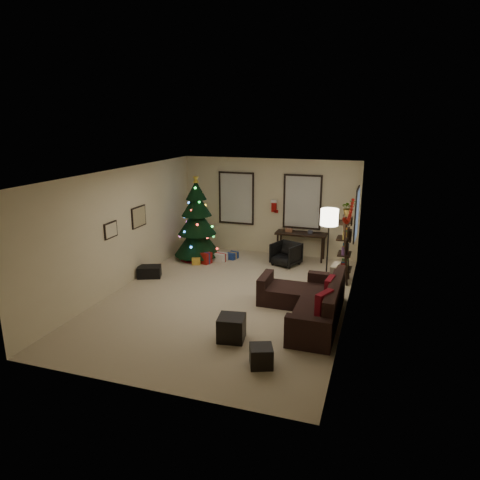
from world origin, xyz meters
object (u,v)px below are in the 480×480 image
Objects in this scene: desk at (301,236)px; bookshelf at (345,249)px; sofa at (311,304)px; christmas_tree at (197,224)px; desk_chair at (286,254)px.

bookshelf reaches higher than desk.
christmas_tree is at bearing 142.54° from sofa.
bookshelf is (0.43, 2.13, 0.54)m from sofa.
bookshelf is at bearing -8.88° from christmas_tree.
christmas_tree is at bearing 171.12° from bookshelf.
desk_chair is at bearing 4.00° from christmas_tree.
christmas_tree reaches higher than bookshelf.
desk_chair is 0.36× the size of bookshelf.
desk_chair is at bearing 153.01° from bookshelf.
desk is 1.96m from bookshelf.
christmas_tree is 2.86m from desk.
desk is (2.72, 0.82, -0.32)m from christmas_tree.
sofa is at bearing -37.46° from christmas_tree.
desk_chair is (-1.14, 2.93, 0.04)m from sofa.
christmas_tree is 0.95× the size of sofa.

